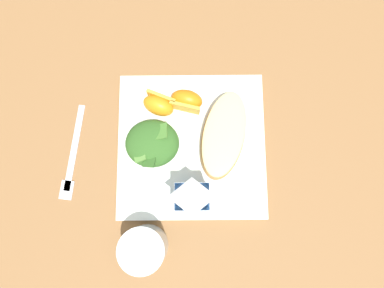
{
  "coord_description": "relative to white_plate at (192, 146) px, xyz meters",
  "views": [
    {
      "loc": [
        0.0,
        0.12,
        0.66
      ],
      "look_at": [
        0.0,
        0.0,
        0.03
      ],
      "focal_mm": 32.32,
      "sensor_mm": 36.0,
      "label": 1
    }
  ],
  "objects": [
    {
      "name": "orange_wedge_middle",
      "position": [
        0.06,
        -0.07,
        0.03
      ],
      "size": [
        0.07,
        0.06,
        0.04
      ],
      "color": "orange",
      "rests_on": "white_plate"
    },
    {
      "name": "green_salad_pile",
      "position": [
        0.07,
        0.0,
        0.03
      ],
      "size": [
        0.1,
        0.09,
        0.05
      ],
      "color": "#336023",
      "rests_on": "white_plate"
    },
    {
      "name": "metal_fork",
      "position": [
        0.23,
        0.02,
        -0.01
      ],
      "size": [
        0.04,
        0.19,
        0.01
      ],
      "color": "silver",
      "rests_on": "ground"
    },
    {
      "name": "drinking_clear_cup",
      "position": [
        0.08,
        0.19,
        0.04
      ],
      "size": [
        0.08,
        0.08,
        0.09
      ],
      "primitive_type": "cylinder",
      "color": "silver",
      "rests_on": "ground"
    },
    {
      "name": "cheesy_pizza_bread",
      "position": [
        -0.06,
        -0.01,
        0.03
      ],
      "size": [
        0.12,
        0.18,
        0.04
      ],
      "color": "#B77F42",
      "rests_on": "white_plate"
    },
    {
      "name": "ground",
      "position": [
        0.0,
        0.0,
        -0.01
      ],
      "size": [
        3.0,
        3.0,
        0.0
      ],
      "primitive_type": "plane",
      "color": "olive"
    },
    {
      "name": "milk_carton",
      "position": [
        -0.0,
        0.1,
        0.07
      ],
      "size": [
        0.06,
        0.04,
        0.11
      ],
      "color": "#23569E",
      "rests_on": "white_plate"
    },
    {
      "name": "white_plate",
      "position": [
        0.0,
        0.0,
        0.0
      ],
      "size": [
        0.28,
        0.28,
        0.02
      ],
      "primitive_type": "cube",
      "color": "white",
      "rests_on": "ground"
    },
    {
      "name": "orange_wedge_front",
      "position": [
        0.01,
        -0.08,
        0.03
      ],
      "size": [
        0.07,
        0.05,
        0.04
      ],
      "color": "orange",
      "rests_on": "white_plate"
    }
  ]
}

